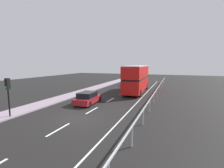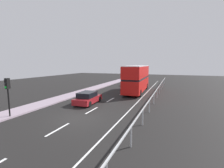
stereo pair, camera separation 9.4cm
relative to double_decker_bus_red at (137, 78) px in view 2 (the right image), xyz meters
The scene contains 8 objects.
ground_plane 14.48m from the double_decker_bus_red, 97.44° to the right, with size 73.10×120.00×0.10m, color black.
near_sidewalk_kerb 16.52m from the double_decker_bus_red, 120.04° to the right, with size 2.40×80.00×0.14m, color gray.
lane_paint_markings 6.27m from the double_decker_bus_red, 87.45° to the right, with size 3.61×46.00×0.01m.
bridge_side_railing 6.40m from the double_decker_bus_red, 55.67° to the right, with size 0.10×42.00×1.23m.
double_decker_bus_red is the anchor object (origin of this frame).
hatchback_car_near 10.39m from the double_decker_bus_red, 110.42° to the right, with size 2.03×4.15×1.39m.
traffic_signal_pole 17.94m from the double_decker_bus_red, 114.15° to the right, with size 0.30×0.42×3.25m.
sedan_car_ahead 8.73m from the double_decker_bus_red, 110.98° to the left, with size 1.92×4.43×1.44m.
Camera 2 is at (7.45, -11.55, 4.58)m, focal length 26.04 mm.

